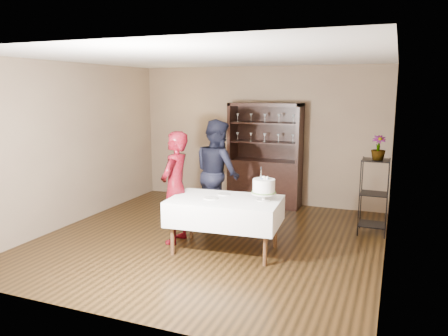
{
  "coord_description": "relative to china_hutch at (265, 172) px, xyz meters",
  "views": [
    {
      "loc": [
        2.55,
        -5.83,
        2.26
      ],
      "look_at": [
        0.19,
        0.1,
        1.1
      ],
      "focal_mm": 35.0,
      "sensor_mm": 36.0,
      "label": 1
    }
  ],
  "objects": [
    {
      "name": "floor",
      "position": [
        -0.2,
        -2.25,
        -0.66
      ],
      "size": [
        5.0,
        5.0,
        0.0
      ],
      "primitive_type": "plane",
      "color": "black",
      "rests_on": "ground"
    },
    {
      "name": "ceiling",
      "position": [
        -0.2,
        -2.25,
        2.04
      ],
      "size": [
        5.0,
        5.0,
        0.0
      ],
      "primitive_type": "plane",
      "rotation": [
        3.14,
        0.0,
        0.0
      ],
      "color": "silver",
      "rests_on": "back_wall"
    },
    {
      "name": "back_wall",
      "position": [
        -0.2,
        0.25,
        0.69
      ],
      "size": [
        5.0,
        0.02,
        2.7
      ],
      "primitive_type": "cube",
      "color": "brown",
      "rests_on": "floor"
    },
    {
      "name": "wall_left",
      "position": [
        -2.7,
        -2.25,
        0.69
      ],
      "size": [
        0.02,
        5.0,
        2.7
      ],
      "primitive_type": "cube",
      "color": "brown",
      "rests_on": "floor"
    },
    {
      "name": "wall_right",
      "position": [
        2.3,
        -2.25,
        0.69
      ],
      "size": [
        0.02,
        5.0,
        2.7
      ],
      "primitive_type": "cube",
      "color": "brown",
      "rests_on": "floor"
    },
    {
      "name": "china_hutch",
      "position": [
        0.0,
        0.0,
        0.0
      ],
      "size": [
        1.4,
        0.48,
        2.0
      ],
      "color": "black",
      "rests_on": "floor"
    },
    {
      "name": "plant_etagere",
      "position": [
        2.08,
        -1.05,
        -0.01
      ],
      "size": [
        0.42,
        0.42,
        1.2
      ],
      "color": "black",
      "rests_on": "floor"
    },
    {
      "name": "cake_table",
      "position": [
        0.19,
        -2.61,
        -0.08
      ],
      "size": [
        1.59,
        1.05,
        0.76
      ],
      "rotation": [
        0.0,
        0.0,
        0.08
      ],
      "color": "silver",
      "rests_on": "floor"
    },
    {
      "name": "woman",
      "position": [
        -0.63,
        -2.52,
        0.17
      ],
      "size": [
        0.4,
        0.61,
        1.66
      ],
      "primitive_type": "imported",
      "rotation": [
        0.0,
        0.0,
        -1.57
      ],
      "color": "#3B0506",
      "rests_on": "floor"
    },
    {
      "name": "man",
      "position": [
        -0.38,
        -1.5,
        0.22
      ],
      "size": [
        1.09,
        1.07,
        1.78
      ],
      "primitive_type": "imported",
      "rotation": [
        0.0,
        0.0,
        2.43
      ],
      "color": "black",
      "rests_on": "floor"
    },
    {
      "name": "cake",
      "position": [
        0.72,
        -2.51,
        0.28
      ],
      "size": [
        0.38,
        0.38,
        0.47
      ],
      "rotation": [
        0.0,
        0.0,
        0.29
      ],
      "color": "white",
      "rests_on": "cake_table"
    },
    {
      "name": "plate_near",
      "position": [
        0.01,
        -2.68,
        0.1
      ],
      "size": [
        0.23,
        0.23,
        0.01
      ],
      "primitive_type": "cylinder",
      "rotation": [
        0.0,
        0.0,
        -0.14
      ],
      "color": "white",
      "rests_on": "cake_table"
    },
    {
      "name": "plate_far",
      "position": [
        0.09,
        -2.4,
        0.1
      ],
      "size": [
        0.21,
        0.21,
        0.01
      ],
      "primitive_type": "cylinder",
      "rotation": [
        0.0,
        0.0,
        -0.17
      ],
      "color": "white",
      "rests_on": "cake_table"
    },
    {
      "name": "potted_plant",
      "position": [
        2.11,
        -1.08,
        0.71
      ],
      "size": [
        0.23,
        0.23,
        0.38
      ],
      "primitive_type": "imported",
      "rotation": [
        0.0,
        0.0,
        0.09
      ],
      "color": "#4F7437",
      "rests_on": "plant_etagere"
    }
  ]
}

